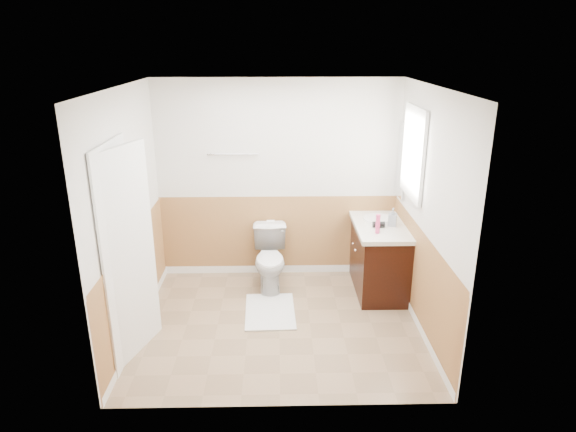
{
  "coord_description": "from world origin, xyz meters",
  "views": [
    {
      "loc": [
        -0.01,
        -4.75,
        2.9
      ],
      "look_at": [
        0.1,
        0.25,
        1.15
      ],
      "focal_mm": 31.33,
      "sensor_mm": 36.0,
      "label": 1
    }
  ],
  "objects_px": {
    "vanity_cabinet": "(378,258)",
    "soap_dispenser": "(393,217)",
    "toilet": "(270,259)",
    "lotion_bottle": "(378,224)",
    "bath_mat": "(270,311)"
  },
  "relations": [
    {
      "from": "vanity_cabinet",
      "to": "soap_dispenser",
      "type": "relative_size",
      "value": 5.23
    },
    {
      "from": "toilet",
      "to": "soap_dispenser",
      "type": "bearing_deg",
      "value": -7.12
    },
    {
      "from": "toilet",
      "to": "bath_mat",
      "type": "height_order",
      "value": "toilet"
    },
    {
      "from": "lotion_bottle",
      "to": "soap_dispenser",
      "type": "xyz_separation_m",
      "value": [
        0.22,
        0.24,
        -0.0
      ]
    },
    {
      "from": "toilet",
      "to": "vanity_cabinet",
      "type": "height_order",
      "value": "vanity_cabinet"
    },
    {
      "from": "bath_mat",
      "to": "toilet",
      "type": "bearing_deg",
      "value": 90.0
    },
    {
      "from": "lotion_bottle",
      "to": "soap_dispenser",
      "type": "relative_size",
      "value": 1.05
    },
    {
      "from": "bath_mat",
      "to": "vanity_cabinet",
      "type": "height_order",
      "value": "vanity_cabinet"
    },
    {
      "from": "soap_dispenser",
      "to": "lotion_bottle",
      "type": "bearing_deg",
      "value": -132.32
    },
    {
      "from": "toilet",
      "to": "lotion_bottle",
      "type": "height_order",
      "value": "lotion_bottle"
    },
    {
      "from": "bath_mat",
      "to": "vanity_cabinet",
      "type": "relative_size",
      "value": 0.73
    },
    {
      "from": "lotion_bottle",
      "to": "toilet",
      "type": "bearing_deg",
      "value": 162.8
    },
    {
      "from": "toilet",
      "to": "bath_mat",
      "type": "relative_size",
      "value": 0.93
    },
    {
      "from": "toilet",
      "to": "vanity_cabinet",
      "type": "xyz_separation_m",
      "value": [
        1.32,
        -0.06,
        0.03
      ]
    },
    {
      "from": "bath_mat",
      "to": "lotion_bottle",
      "type": "relative_size",
      "value": 3.64
    }
  ]
}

